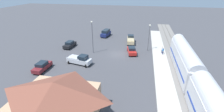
{
  "coord_description": "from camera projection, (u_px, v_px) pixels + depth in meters",
  "views": [
    {
      "loc": [
        -5.55,
        35.19,
        15.76
      ],
      "look_at": [
        0.86,
        3.58,
        1.0
      ],
      "focal_mm": 24.99,
      "sensor_mm": 36.0,
      "label": 1
    }
  ],
  "objects": [
    {
      "name": "sedan_red",
      "position": [
        132.0,
        50.0,
        38.87
      ],
      "size": [
        2.8,
        4.8,
        1.74
      ],
      "color": "red",
      "rests_on": "ground"
    },
    {
      "name": "suv_navy",
      "position": [
        106.0,
        33.0,
        51.94
      ],
      "size": [
        2.65,
        5.13,
        2.22
      ],
      "color": "navy",
      "rests_on": "ground"
    },
    {
      "name": "station_building",
      "position": [
        56.0,
        101.0,
        18.81
      ],
      "size": [
        10.0,
        8.27,
        5.7
      ],
      "color": "tan",
      "rests_on": "ground"
    },
    {
      "name": "pickup_silver",
      "position": [
        80.0,
        60.0,
        33.71
      ],
      "size": [
        5.68,
        3.28,
        2.14
      ],
      "color": "silver",
      "rests_on": "ground"
    },
    {
      "name": "sedan_black",
      "position": [
        70.0,
        44.0,
        42.77
      ],
      "size": [
        2.1,
        4.6,
        1.74
      ],
      "color": "black",
      "rests_on": "ground"
    },
    {
      "name": "platform",
      "position": [
        160.0,
        57.0,
        37.06
      ],
      "size": [
        3.2,
        46.0,
        0.3
      ],
      "color": "#B7B2A8",
      "rests_on": "ground"
    },
    {
      "name": "railway_track",
      "position": [
        177.0,
        59.0,
        36.36
      ],
      "size": [
        4.8,
        70.0,
        0.3
      ],
      "color": "slate",
      "rests_on": "ground"
    },
    {
      "name": "sedan_maroon",
      "position": [
        42.0,
        66.0,
        31.25
      ],
      "size": [
        1.88,
        4.52,
        1.74
      ],
      "color": "maroon",
      "rests_on": "ground"
    },
    {
      "name": "light_pole_near_platform",
      "position": [
        149.0,
        34.0,
        39.13
      ],
      "size": [
        0.44,
        0.44,
        6.92
      ],
      "color": "#515156",
      "rests_on": "ground"
    },
    {
      "name": "pickup_tan",
      "position": [
        131.0,
        40.0,
        46.05
      ],
      "size": [
        2.52,
        5.58,
        2.14
      ],
      "color": "#C6B284",
      "rests_on": "ground"
    },
    {
      "name": "pedestrian_on_platform",
      "position": [
        163.0,
        51.0,
        37.67
      ],
      "size": [
        0.36,
        0.36,
        1.71
      ],
      "color": "#23284C",
      "rests_on": "platform"
    },
    {
      "name": "ground_plane",
      "position": [
        118.0,
        54.0,
        38.93
      ],
      "size": [
        200.0,
        200.0,
        0.0
      ],
      "primitive_type": "plane",
      "color": "#424247"
    },
    {
      "name": "pedestrian_waiting_far",
      "position": [
        162.0,
        49.0,
        38.45
      ],
      "size": [
        0.36,
        0.36,
        1.71
      ],
      "color": "#23284C",
      "rests_on": "platform"
    },
    {
      "name": "light_pole_lot_center",
      "position": [
        92.0,
        34.0,
        37.67
      ],
      "size": [
        0.44,
        0.44,
        8.06
      ],
      "color": "#515156",
      "rests_on": "ground"
    }
  ]
}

